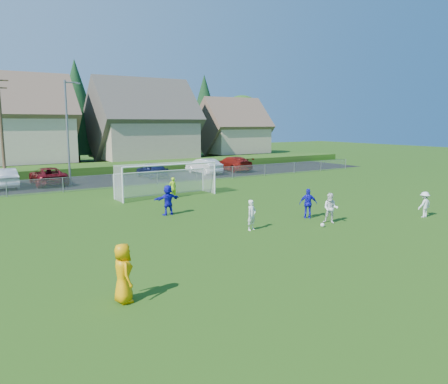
{
  "coord_description": "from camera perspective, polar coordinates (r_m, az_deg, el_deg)",
  "views": [
    {
      "loc": [
        -13.66,
        -13.25,
        5.45
      ],
      "look_at": [
        0.0,
        8.0,
        1.4
      ],
      "focal_mm": 35.0,
      "sensor_mm": 36.0,
      "label": 1
    }
  ],
  "objects": [
    {
      "name": "player_white_a",
      "position": [
        22.25,
        3.63,
        -3.03
      ],
      "size": [
        0.65,
        0.51,
        1.56
      ],
      "primitive_type": "imported",
      "rotation": [
        0.0,
        0.0,
        0.26
      ],
      "color": "white",
      "rests_on": "ground"
    },
    {
      "name": "car_f",
      "position": [
        46.64,
        -2.67,
        3.39
      ],
      "size": [
        1.99,
        5.0,
        1.62
      ],
      "primitive_type": "imported",
      "rotation": [
        0.0,
        0.0,
        3.2
      ],
      "color": "white",
      "rests_on": "ground"
    },
    {
      "name": "utility_pole",
      "position": [
        40.46,
        -27.1,
        7.69
      ],
      "size": [
        1.6,
        0.26,
        10.0
      ],
      "color": "#473321",
      "rests_on": "ground"
    },
    {
      "name": "goalkeeper",
      "position": [
        31.89,
        -6.71,
        0.58
      ],
      "size": [
        0.58,
        0.41,
        1.51
      ],
      "primitive_type": "imported",
      "rotation": [
        0.0,
        0.0,
        3.04
      ],
      "color": "#A0DB19",
      "rests_on": "ground"
    },
    {
      "name": "soccer_ball",
      "position": [
        23.55,
        12.74,
        -4.22
      ],
      "size": [
        0.22,
        0.22,
        0.22
      ],
      "primitive_type": "sphere",
      "color": "white",
      "rests_on": "ground"
    },
    {
      "name": "tree_row",
      "position": [
        63.72,
        -19.69,
        9.9
      ],
      "size": [
        65.98,
        12.36,
        13.8
      ],
      "color": "#382616",
      "rests_on": "ground"
    },
    {
      "name": "referee",
      "position": [
        13.81,
        -13.05,
        -10.28
      ],
      "size": [
        0.63,
        0.93,
        1.84
      ],
      "primitive_type": "imported",
      "rotation": [
        0.0,
        0.0,
        1.52
      ],
      "color": "#EB9904",
      "rests_on": "ground"
    },
    {
      "name": "player_blue_b",
      "position": [
        26.04,
        -7.33,
        -1.04
      ],
      "size": [
        1.69,
        0.62,
        1.79
      ],
      "primitive_type": "imported",
      "rotation": [
        0.0,
        0.0,
        3.19
      ],
      "color": "#1514C1",
      "rests_on": "ground"
    },
    {
      "name": "ground",
      "position": [
        19.79,
        12.72,
        -7.1
      ],
      "size": [
        160.0,
        160.0,
        0.0
      ],
      "primitive_type": "plane",
      "color": "#193D0C",
      "rests_on": "ground"
    },
    {
      "name": "soccer_goal",
      "position": [
        32.55,
        -7.69,
        2.28
      ],
      "size": [
        7.42,
        1.9,
        2.5
      ],
      "color": "white",
      "rests_on": "ground"
    },
    {
      "name": "chainlink_fence",
      "position": [
        38.11,
        -11.46,
        1.66
      ],
      "size": [
        52.06,
        0.06,
        1.2
      ],
      "color": "gray",
      "rests_on": "ground"
    },
    {
      "name": "car_g",
      "position": [
        49.36,
        1.05,
        3.72
      ],
      "size": [
        2.51,
        5.71,
        1.63
      ],
      "primitive_type": "imported",
      "rotation": [
        0.0,
        0.0,
        3.18
      ],
      "color": "maroon",
      "rests_on": "ground"
    },
    {
      "name": "streetlight",
      "position": [
        40.32,
        -19.71,
        7.71
      ],
      "size": [
        1.38,
        0.18,
        9.0
      ],
      "color": "slate",
      "rests_on": "ground"
    },
    {
      "name": "car_e",
      "position": [
        44.01,
        -9.38,
        2.88
      ],
      "size": [
        2.0,
        4.56,
        1.53
      ],
      "primitive_type": "imported",
      "rotation": [
        0.0,
        0.0,
        3.19
      ],
      "color": "#121A42",
      "rests_on": "ground"
    },
    {
      "name": "houses_row",
      "position": [
        57.89,
        -17.35,
        10.57
      ],
      "size": [
        53.9,
        11.45,
        13.27
      ],
      "color": "tan",
      "rests_on": "ground"
    },
    {
      "name": "asphalt_lot",
      "position": [
        43.32,
        -14.09,
        1.61
      ],
      "size": [
        60.0,
        60.0,
        0.0
      ],
      "primitive_type": "plane",
      "color": "black",
      "rests_on": "ground"
    },
    {
      "name": "player_blue_a",
      "position": [
        25.4,
        10.94,
        -1.49
      ],
      "size": [
        1.05,
        0.92,
        1.71
      ],
      "primitive_type": "imported",
      "rotation": [
        0.0,
        0.0,
        2.52
      ],
      "color": "#1514C1",
      "rests_on": "ground"
    },
    {
      "name": "car_b",
      "position": [
        41.03,
        -26.8,
        1.65
      ],
      "size": [
        1.77,
        5.0,
        1.64
      ],
      "primitive_type": "imported",
      "rotation": [
        0.0,
        0.0,
        3.15
      ],
      "color": "silver",
      "rests_on": "ground"
    },
    {
      "name": "grass_embankment",
      "position": [
        50.4,
        -16.86,
        2.97
      ],
      "size": [
        70.0,
        6.0,
        0.8
      ],
      "primitive_type": "cube",
      "color": "#1E420F",
      "rests_on": "ground"
    },
    {
      "name": "player_white_c",
      "position": [
        27.75,
        24.71,
        -1.49
      ],
      "size": [
        0.98,
        0.58,
        1.49
      ],
      "primitive_type": "imported",
      "rotation": [
        0.0,
        0.0,
        3.12
      ],
      "color": "white",
      "rests_on": "ground"
    },
    {
      "name": "car_c",
      "position": [
        41.42,
        -22.0,
        1.95
      ],
      "size": [
        2.57,
        5.53,
        1.53
      ],
      "primitive_type": "imported",
      "rotation": [
        0.0,
        0.0,
        3.14
      ],
      "color": "#5A0A10",
      "rests_on": "ground"
    },
    {
      "name": "player_white_b",
      "position": [
        24.41,
        13.76,
        -2.07
      ],
      "size": [
        0.98,
        1.02,
        1.65
      ],
      "primitive_type": "imported",
      "rotation": [
        0.0,
        0.0,
        -0.94
      ],
      "color": "white",
      "rests_on": "ground"
    }
  ]
}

